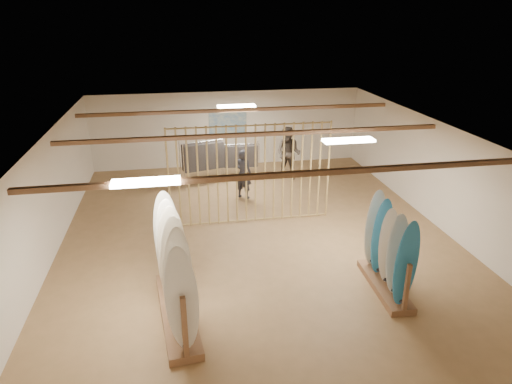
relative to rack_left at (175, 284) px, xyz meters
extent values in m
plane|color=#9E774C|center=(2.13, 3.21, -0.75)|extent=(12.00, 12.00, 0.00)
plane|color=#999791|center=(2.13, 3.21, 2.05)|extent=(12.00, 12.00, 0.00)
plane|color=white|center=(2.13, 9.21, 0.65)|extent=(12.00, 0.00, 12.00)
plane|color=white|center=(2.13, -2.79, 0.65)|extent=(12.00, 0.00, 12.00)
plane|color=white|center=(-2.87, 3.21, 0.65)|extent=(0.00, 12.00, 12.00)
plane|color=white|center=(7.13, 3.21, 0.65)|extent=(0.00, 12.00, 12.00)
cube|color=brown|center=(2.13, 3.21, 1.97)|extent=(9.50, 6.12, 0.10)
cube|color=white|center=(2.13, 3.21, 1.99)|extent=(1.20, 0.35, 0.06)
cylinder|color=tan|center=(-0.07, 4.01, 0.65)|extent=(0.05, 0.05, 2.78)
cylinder|color=tan|center=(0.18, 4.01, 0.65)|extent=(0.05, 0.05, 2.78)
cylinder|color=tan|center=(0.44, 4.01, 0.65)|extent=(0.05, 0.05, 2.78)
cylinder|color=tan|center=(0.70, 4.01, 0.65)|extent=(0.05, 0.05, 2.78)
cylinder|color=tan|center=(0.96, 4.01, 0.65)|extent=(0.05, 0.05, 2.78)
cylinder|color=tan|center=(1.22, 4.01, 0.65)|extent=(0.05, 0.05, 2.78)
cylinder|color=tan|center=(1.48, 4.01, 0.65)|extent=(0.05, 0.05, 2.78)
cylinder|color=tan|center=(1.74, 4.01, 0.65)|extent=(0.05, 0.05, 2.78)
cylinder|color=tan|center=(2.00, 4.01, 0.65)|extent=(0.05, 0.05, 2.78)
cylinder|color=tan|center=(2.25, 4.01, 0.65)|extent=(0.05, 0.05, 2.78)
cylinder|color=tan|center=(2.51, 4.01, 0.65)|extent=(0.05, 0.05, 2.78)
cylinder|color=tan|center=(2.77, 4.01, 0.65)|extent=(0.05, 0.05, 2.78)
cylinder|color=tan|center=(3.03, 4.01, 0.65)|extent=(0.05, 0.05, 2.78)
cylinder|color=tan|center=(3.29, 4.01, 0.65)|extent=(0.05, 0.05, 2.78)
cylinder|color=tan|center=(3.55, 4.01, 0.65)|extent=(0.05, 0.05, 2.78)
cylinder|color=tan|center=(3.81, 4.01, 0.65)|extent=(0.05, 0.05, 2.78)
cylinder|color=tan|center=(4.07, 4.01, 0.65)|extent=(0.05, 0.05, 2.78)
cylinder|color=tan|center=(4.33, 4.01, 0.65)|extent=(0.05, 0.05, 2.78)
cube|color=#2F67A5|center=(2.13, 9.19, 0.85)|extent=(1.40, 0.03, 0.90)
cube|color=brown|center=(0.00, 0.00, -0.67)|extent=(0.87, 2.76, 0.16)
cylinder|color=black|center=(0.00, 0.00, 0.34)|extent=(0.28, 2.65, 0.01)
ellipsoid|color=white|center=(0.12, -1.15, 0.43)|extent=(0.53, 0.12, 2.02)
ellipsoid|color=silver|center=(0.07, -0.69, 0.43)|extent=(0.53, 0.12, 2.02)
ellipsoid|color=silver|center=(0.02, -0.23, 0.43)|extent=(0.53, 0.12, 2.02)
ellipsoid|color=silver|center=(-0.02, 0.23, 0.43)|extent=(0.53, 0.12, 2.02)
ellipsoid|color=white|center=(-0.07, 0.69, 0.43)|extent=(0.53, 0.12, 2.02)
ellipsoid|color=white|center=(-0.12, 1.15, 0.43)|extent=(0.53, 0.12, 2.02)
cube|color=brown|center=(4.38, 0.21, -0.68)|extent=(0.61, 2.01, 0.14)
cylinder|color=black|center=(4.38, 0.21, 0.20)|extent=(0.10, 1.93, 0.01)
ellipsoid|color=#2D8CD1|center=(4.34, -0.58, 0.27)|extent=(0.46, 0.08, 1.75)
ellipsoid|color=white|center=(4.36, -0.19, 0.27)|extent=(0.46, 0.08, 1.75)
ellipsoid|color=white|center=(4.38, 0.21, 0.27)|extent=(0.46, 0.08, 1.75)
ellipsoid|color=#2D8CD1|center=(4.40, 0.60, 0.27)|extent=(0.46, 0.08, 1.75)
ellipsoid|color=silver|center=(4.41, 1.00, 0.27)|extent=(0.46, 0.08, 1.75)
cylinder|color=silver|center=(1.03, 7.13, 0.78)|extent=(1.43, 0.44, 0.03)
cube|color=black|center=(1.03, 7.13, 0.28)|extent=(1.42, 0.73, 0.90)
cylinder|color=silver|center=(1.03, 7.13, 0.04)|extent=(0.03, 0.03, 1.58)
cylinder|color=silver|center=(2.35, 7.47, 0.53)|extent=(1.24, 0.10, 0.03)
cube|color=black|center=(2.35, 7.47, 0.11)|extent=(1.17, 0.38, 0.75)
cylinder|color=silver|center=(2.35, 7.47, -0.09)|extent=(0.03, 0.03, 1.33)
imported|color=#27272F|center=(2.18, 5.79, 0.15)|extent=(0.79, 0.74, 1.79)
imported|color=#3D352F|center=(4.00, 7.25, 0.30)|extent=(1.28, 1.23, 2.10)
camera|label=1|loc=(0.20, -7.49, 4.78)|focal=32.00mm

